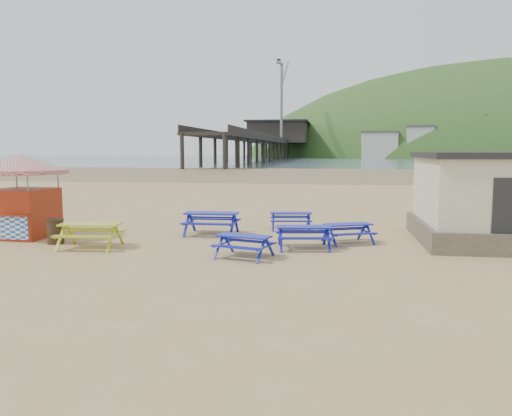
% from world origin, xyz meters
% --- Properties ---
extents(ground, '(400.00, 400.00, 0.00)m').
position_xyz_m(ground, '(0.00, 0.00, 0.00)').
color(ground, tan).
rests_on(ground, ground).
extents(wet_sand, '(400.00, 400.00, 0.00)m').
position_xyz_m(wet_sand, '(0.00, 55.00, 0.00)').
color(wet_sand, olive).
rests_on(wet_sand, ground).
extents(sea, '(400.00, 400.00, 0.00)m').
position_xyz_m(sea, '(0.00, 170.00, 0.01)').
color(sea, '#485B68').
rests_on(sea, ground).
extents(picnic_table_blue_b, '(2.04, 1.65, 0.85)m').
position_xyz_m(picnic_table_blue_b, '(-0.80, 1.04, 0.43)').
color(picnic_table_blue_b, '#121DAA').
rests_on(picnic_table_blue_b, ground).
extents(picnic_table_blue_c, '(1.81, 1.53, 0.70)m').
position_xyz_m(picnic_table_blue_c, '(2.10, 2.73, 0.35)').
color(picnic_table_blue_c, '#121DAA').
rests_on(picnic_table_blue_c, ground).
extents(picnic_table_blue_d, '(1.91, 1.69, 0.68)m').
position_xyz_m(picnic_table_blue_d, '(1.15, -2.83, 0.34)').
color(picnic_table_blue_d, '#121DAA').
rests_on(picnic_table_blue_d, ground).
extents(picnic_table_blue_e, '(1.98, 1.70, 0.74)m').
position_xyz_m(picnic_table_blue_e, '(2.85, -1.17, 0.37)').
color(picnic_table_blue_e, '#121DAA').
rests_on(picnic_table_blue_e, ground).
extents(picnic_table_blue_f, '(2.01, 1.84, 0.68)m').
position_xyz_m(picnic_table_blue_f, '(4.31, 0.04, 0.34)').
color(picnic_table_blue_f, '#121DAA').
rests_on(picnic_table_blue_f, ground).
extents(picnic_table_yellow, '(2.07, 1.72, 0.81)m').
position_xyz_m(picnic_table_yellow, '(-4.16, -2.13, 0.41)').
color(picnic_table_yellow, gold).
rests_on(picnic_table_yellow, ground).
extents(ice_cream_kiosk, '(3.59, 3.59, 3.06)m').
position_xyz_m(ice_cream_kiosk, '(-7.59, -0.56, 1.93)').
color(ice_cream_kiosk, maroon).
rests_on(ice_cream_kiosk, ground).
extents(litter_bin, '(0.59, 0.59, 0.87)m').
position_xyz_m(litter_bin, '(-5.69, -1.64, 0.44)').
color(litter_bin, '#332017').
rests_on(litter_bin, ground).
extents(pier, '(24.00, 220.00, 39.29)m').
position_xyz_m(pier, '(-17.99, 178.23, 5.46)').
color(pier, black).
rests_on(pier, ground).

